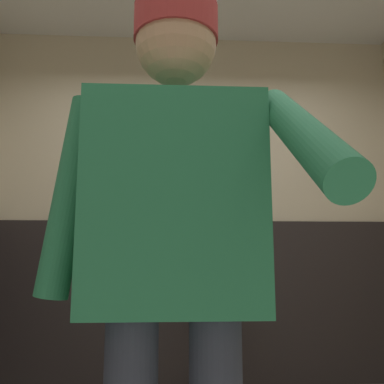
{
  "coord_description": "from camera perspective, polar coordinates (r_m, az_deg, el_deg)",
  "views": [
    {
      "loc": [
        -0.17,
        -1.51,
        0.98
      ],
      "look_at": [
        -0.08,
        0.16,
        1.25
      ],
      "focal_mm": 36.34,
      "sensor_mm": 36.0,
      "label": 1
    }
  ],
  "objects": [
    {
      "name": "person",
      "position": [
        1.07,
        -2.57,
        -6.53
      ],
      "size": [
        0.7,
        0.6,
        1.72
      ],
      "color": "#2D3342",
      "rests_on": "ground_plane"
    },
    {
      "name": "urinal_solo",
      "position": [
        2.98,
        3.59,
        -13.03
      ],
      "size": [
        0.4,
        0.34,
        1.24
      ],
      "color": "white",
      "rests_on": "ground_plane"
    },
    {
      "name": "wall_back",
      "position": [
        3.21,
        -0.01,
        -1.36
      ],
      "size": [
        3.98,
        0.12,
        2.83
      ],
      "primitive_type": "cube",
      "color": "beige",
      "rests_on": "ground_plane"
    },
    {
      "name": "wainscot_band_back",
      "position": [
        3.13,
        0.07,
        -15.72
      ],
      "size": [
        3.38,
        0.03,
        1.24
      ],
      "primitive_type": "cube",
      "color": "black",
      "rests_on": "ground_plane"
    }
  ]
}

